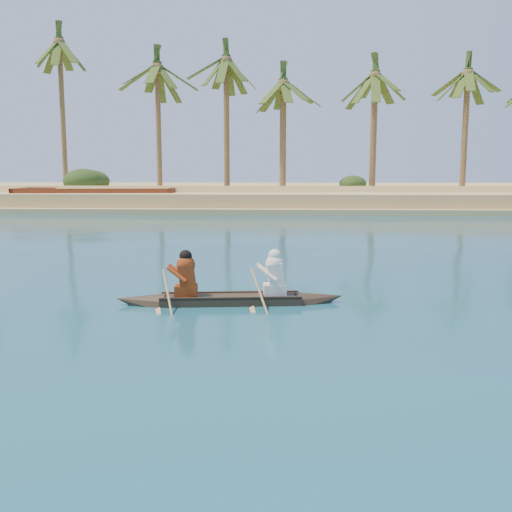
# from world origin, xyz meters

# --- Properties ---
(ground) EXTENTS (160.00, 160.00, 0.00)m
(ground) POSITION_xyz_m (0.00, 0.00, 0.00)
(ground) COLOR #0B3647
(ground) RESTS_ON ground
(sandy_embankment) EXTENTS (150.00, 51.00, 1.50)m
(sandy_embankment) POSITION_xyz_m (0.00, 46.89, 0.53)
(sandy_embankment) COLOR tan
(sandy_embankment) RESTS_ON ground
(palm_grove) EXTENTS (110.00, 14.00, 16.00)m
(palm_grove) POSITION_xyz_m (0.00, 35.00, 8.00)
(palm_grove) COLOR #35521D
(palm_grove) RESTS_ON ground
(shrub_cluster) EXTENTS (100.00, 6.00, 2.40)m
(shrub_cluster) POSITION_xyz_m (0.00, 31.50, 1.20)
(shrub_cluster) COLOR #203112
(shrub_cluster) RESTS_ON ground
(canoe) EXTENTS (4.81, 1.15, 1.31)m
(canoe) POSITION_xyz_m (0.87, -3.50, 0.25)
(canoe) COLOR #33271C
(canoe) RESTS_ON ground
(barge_mid) EXTENTS (11.82, 4.95, 1.92)m
(barge_mid) POSITION_xyz_m (-12.00, 27.00, 0.67)
(barge_mid) COLOR maroon
(barge_mid) RESTS_ON ground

